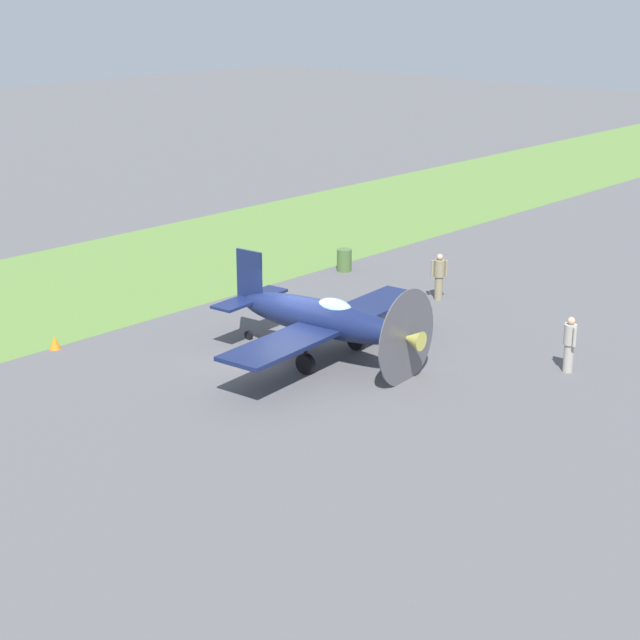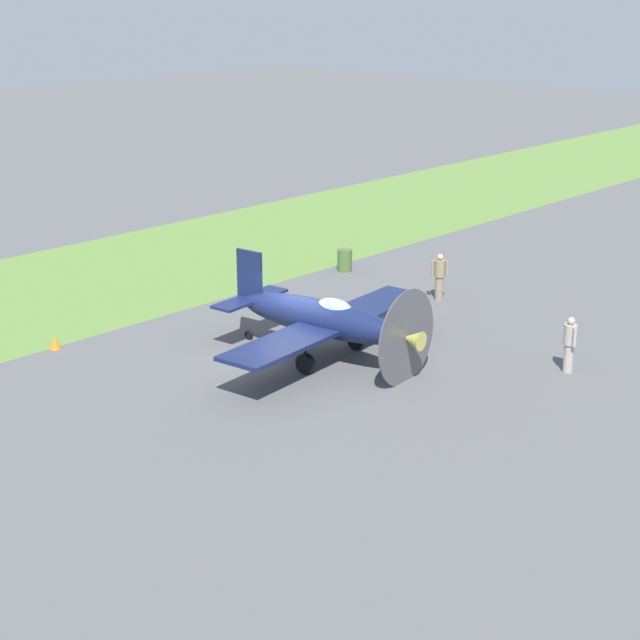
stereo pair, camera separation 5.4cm
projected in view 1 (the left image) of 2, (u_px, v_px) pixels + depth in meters
The scene contains 7 objects.
ground_plane at pixel (288, 354), 32.66m from camera, with size 160.00×160.00×0.00m, color #515154.
grass_verge at pixel (78, 285), 40.00m from camera, with size 120.00×11.00×0.01m, color #567A38.
airplane_lead at pixel (324, 319), 31.81m from camera, with size 8.89×7.04×3.15m.
ground_crew_chief at pixel (570, 343), 30.90m from camera, with size 0.38×0.56×1.73m.
ground_crew_mechanic at pixel (439, 276), 37.88m from camera, with size 0.47×0.49×1.73m.
fuel_drum at pixel (344, 260), 41.74m from camera, with size 0.60×0.60×0.90m, color #476633.
runway_marker_cone at pixel (55, 342), 33.02m from camera, with size 0.36×0.36×0.44m, color orange.
Camera 1 is at (21.82, 21.58, 11.29)m, focal length 58.21 mm.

